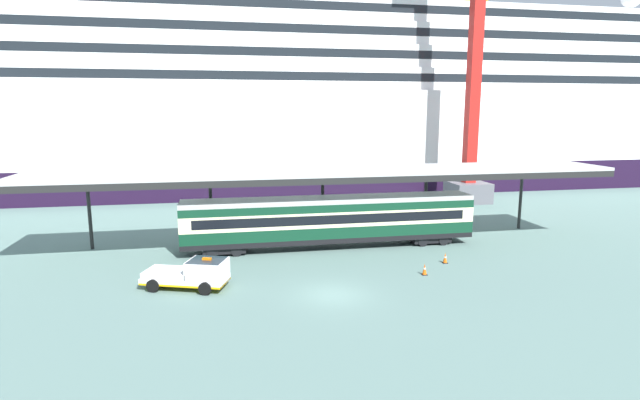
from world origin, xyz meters
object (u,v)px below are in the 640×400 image
Objects in this scene: train_carriage at (330,220)px; service_truck at (193,273)px; traffic_cone_near at (425,269)px; traffic_cone_mid at (445,258)px; dockside_crane at (485,44)px; cruise_ship at (393,105)px.

train_carriage reaches higher than service_truck.
traffic_cone_near is 3.33m from traffic_cone_mid.
dockside_crane reaches higher than service_truck.
train_carriage is at bearing -142.29° from dockside_crane.
traffic_cone_near is at bearing -1.08° from service_truck.
traffic_cone_near reaches higher than traffic_cone_mid.
train_carriage is 0.40× the size of dockside_crane.
service_truck is 0.10× the size of dockside_crane.
dockside_crane is (16.85, 24.65, 18.04)m from traffic_cone_near.
dockside_crane reaches higher than train_carriage.
cruise_ship is 42.50m from train_carriage.
dockside_crane is at bearing 37.29° from service_truck.
cruise_ship is 22.01m from dockside_crane.
service_truck is 7.14× the size of traffic_cone_near.
traffic_cone_near is (15.15, -0.28, -0.60)m from service_truck.
service_truck is 7.20× the size of traffic_cone_mid.
cruise_ship is at bearing 73.86° from traffic_cone_near.
train_carriage is at bearing 142.27° from traffic_cone_mid.
traffic_cone_near is at bearing -124.36° from dockside_crane.
service_truck reaches higher than traffic_cone_mid.
cruise_ship reaches higher than traffic_cone_near.
traffic_cone_near is (-13.09, -45.25, -11.28)m from cruise_ship.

